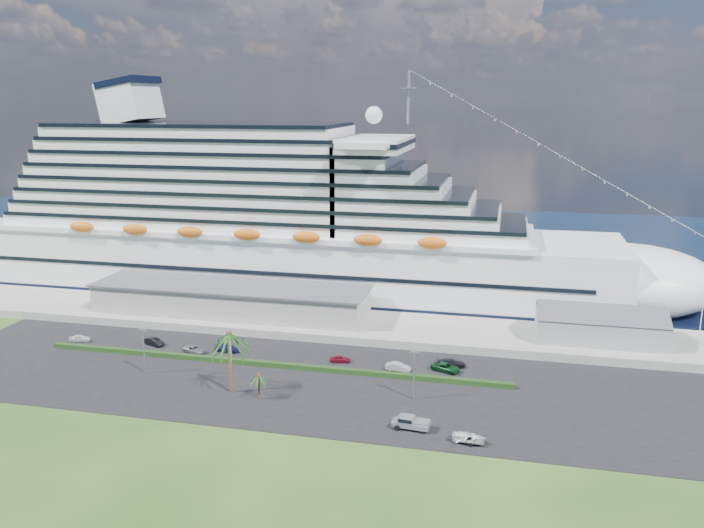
% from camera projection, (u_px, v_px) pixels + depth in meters
% --- Properties ---
extents(ground, '(420.00, 420.00, 0.00)m').
position_uv_depth(ground, '(281.00, 409.00, 108.28)').
color(ground, '#224517').
rests_on(ground, ground).
extents(asphalt_lot, '(140.00, 38.00, 0.12)m').
position_uv_depth(asphalt_lot, '(301.00, 381.00, 118.69)').
color(asphalt_lot, black).
rests_on(asphalt_lot, ground).
extents(wharf, '(240.00, 20.00, 1.80)m').
position_uv_depth(wharf, '(341.00, 324.00, 145.96)').
color(wharf, gray).
rests_on(wharf, ground).
extents(water, '(420.00, 160.00, 0.02)m').
position_uv_depth(water, '(405.00, 244.00, 231.41)').
color(water, black).
rests_on(water, ground).
extents(cruise_ship, '(191.00, 38.00, 54.00)m').
position_uv_depth(cruise_ship, '(280.00, 227.00, 169.67)').
color(cruise_ship, silver).
rests_on(cruise_ship, ground).
extents(terminal_building, '(61.00, 15.00, 6.30)m').
position_uv_depth(terminal_building, '(231.00, 298.00, 150.44)').
color(terminal_building, gray).
rests_on(terminal_building, wharf).
extents(port_shed, '(24.00, 12.31, 7.37)m').
position_uv_depth(port_shed, '(600.00, 326.00, 133.79)').
color(port_shed, gray).
rests_on(port_shed, wharf).
extents(flagpole, '(1.08, 0.16, 12.00)m').
position_uv_depth(flagpole, '(702.00, 314.00, 128.94)').
color(flagpole, silver).
rests_on(flagpole, wharf).
extents(hedge, '(88.00, 1.10, 0.90)m').
position_uv_depth(hedge, '(267.00, 364.00, 125.05)').
color(hedge, black).
rests_on(hedge, asphalt_lot).
extents(lamp_post_left, '(1.60, 0.35, 8.27)m').
position_uv_depth(lamp_post_left, '(144.00, 346.00, 120.71)').
color(lamp_post_left, gray).
rests_on(lamp_post_left, asphalt_lot).
extents(lamp_post_right, '(1.60, 0.35, 8.27)m').
position_uv_depth(lamp_post_right, '(414.00, 369.00, 110.24)').
color(lamp_post_right, gray).
rests_on(lamp_post_right, asphalt_lot).
extents(palm_tall, '(8.82, 8.82, 11.13)m').
position_uv_depth(palm_tall, '(229.00, 340.00, 112.09)').
color(palm_tall, '#47301E').
rests_on(palm_tall, ground).
extents(palm_short, '(3.53, 3.53, 4.56)m').
position_uv_depth(palm_short, '(259.00, 379.00, 110.77)').
color(palm_short, '#47301E').
rests_on(palm_short, ground).
extents(parked_car_0, '(4.34, 2.67, 1.38)m').
position_uv_depth(parked_car_0, '(80.00, 338.00, 137.80)').
color(parked_car_0, silver).
rests_on(parked_car_0, asphalt_lot).
extents(parked_car_1, '(4.86, 3.21, 1.51)m').
position_uv_depth(parked_car_1, '(154.00, 342.00, 135.69)').
color(parked_car_1, black).
rests_on(parked_car_1, asphalt_lot).
extents(parked_car_2, '(5.25, 3.70, 1.33)m').
position_uv_depth(parked_car_2, '(194.00, 349.00, 131.65)').
color(parked_car_2, gray).
rests_on(parked_car_2, asphalt_lot).
extents(parked_car_3, '(5.12, 2.46, 1.44)m').
position_uv_depth(parked_car_3, '(228.00, 348.00, 132.28)').
color(parked_car_3, '#1D1753').
rests_on(parked_car_3, asphalt_lot).
extents(parked_car_4, '(4.01, 2.18, 1.29)m').
position_uv_depth(parked_car_4, '(340.00, 359.00, 126.95)').
color(parked_car_4, maroon).
rests_on(parked_car_4, asphalt_lot).
extents(parked_car_5, '(4.61, 2.02, 1.47)m').
position_uv_depth(parked_car_5, '(398.00, 367.00, 122.94)').
color(parked_car_5, '#B9BDC1').
rests_on(parked_car_5, asphalt_lot).
extents(parked_car_6, '(5.87, 4.31, 1.48)m').
position_uv_depth(parked_car_6, '(446.00, 367.00, 122.69)').
color(parked_car_6, '#0E3919').
rests_on(parked_car_6, asphalt_lot).
extents(parked_car_7, '(5.49, 3.06, 1.50)m').
position_uv_depth(parked_car_7, '(451.00, 363.00, 124.77)').
color(parked_car_7, black).
rests_on(parked_car_7, asphalt_lot).
extents(pickup_truck, '(5.73, 2.54, 1.96)m').
position_uv_depth(pickup_truck, '(410.00, 422.00, 101.16)').
color(pickup_truck, black).
rests_on(pickup_truck, asphalt_lot).
extents(boat_trailer, '(5.45, 3.63, 1.55)m').
position_uv_depth(boat_trailer, '(469.00, 437.00, 96.86)').
color(boat_trailer, gray).
rests_on(boat_trailer, asphalt_lot).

